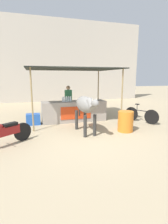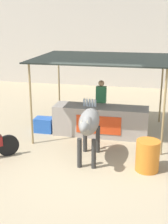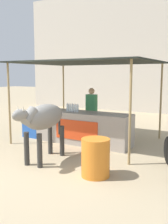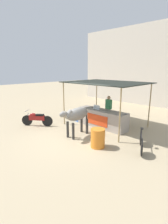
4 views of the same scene
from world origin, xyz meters
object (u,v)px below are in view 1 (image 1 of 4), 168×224
(vendor_behind_counter, at_px, (68,102))
(cow, at_px, (86,106))
(stall_counter, at_px, (74,111))
(water_barrel, at_px, (126,121))
(cooler_box, at_px, (33,119))
(bicycle_leaning, at_px, (141,115))
(motorcycle_parked, at_px, (5,133))

(vendor_behind_counter, bearing_deg, cow, -87.65)
(stall_counter, bearing_deg, water_barrel, -54.54)
(stall_counter, xyz_separation_m, vendor_behind_counter, (-0.11, 0.75, 0.37))
(vendor_behind_counter, bearing_deg, cooler_box, -154.35)
(vendor_behind_counter, distance_m, bicycle_leaning, 3.60)
(cow, distance_m, motorcycle_parked, 2.85)
(vendor_behind_counter, relative_size, cooler_box, 2.75)
(vendor_behind_counter, xyz_separation_m, cow, (0.11, -2.66, 0.18))
(cooler_box, bearing_deg, stall_counter, 2.95)
(vendor_behind_counter, relative_size, cow, 0.90)
(water_barrel, distance_m, bicycle_leaning, 1.74)
(water_barrel, bearing_deg, cooler_box, 148.99)
(cooler_box, distance_m, bicycle_leaning, 4.92)
(stall_counter, bearing_deg, cow, -90.12)
(vendor_behind_counter, height_order, water_barrel, vendor_behind_counter)
(vendor_behind_counter, relative_size, bicycle_leaning, 1.12)
(vendor_behind_counter, xyz_separation_m, bicycle_leaning, (3.04, -1.87, -0.50))
(stall_counter, bearing_deg, vendor_behind_counter, 98.55)
(cooler_box, bearing_deg, water_barrel, -31.01)
(stall_counter, height_order, cooler_box, stall_counter)
(stall_counter, relative_size, vendor_behind_counter, 1.82)
(stall_counter, distance_m, cooler_box, 1.90)
(stall_counter, height_order, cow, cow)
(stall_counter, xyz_separation_m, water_barrel, (1.53, -2.15, -0.08))
(cooler_box, height_order, water_barrel, water_barrel)
(cow, xyz_separation_m, bicycle_leaning, (2.93, 0.79, -0.68))
(water_barrel, distance_m, motorcycle_parked, 4.27)
(cow, bearing_deg, cooler_box, 136.12)
(cow, bearing_deg, stall_counter, 89.88)
(cooler_box, distance_m, cow, 2.73)
(water_barrel, bearing_deg, motorcycle_parked, -175.91)
(bicycle_leaning, bearing_deg, cow, -164.93)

